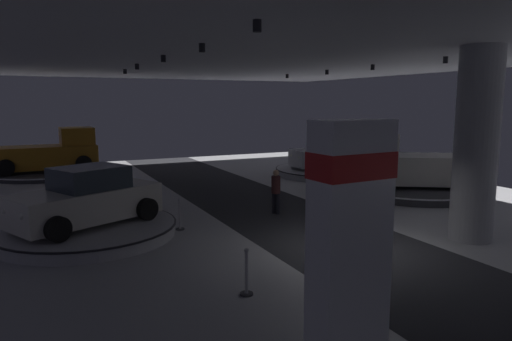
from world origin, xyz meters
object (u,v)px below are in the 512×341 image
column_right (476,145)px  pickup_truck_mid_right (407,164)px  brand_sign_pylon (349,250)px  display_car_mid_left (87,199)px  visitor_walking_near (276,189)px  display_platform_far_right (330,171)px  display_platform_deep_left (46,173)px  display_platform_mid_right (413,189)px  display_car_far_right (331,154)px  pickup_truck_deep_left (51,153)px  display_platform_mid_left (88,230)px

column_right → pickup_truck_mid_right: bearing=61.8°
brand_sign_pylon → pickup_truck_mid_right: 14.55m
display_car_mid_left → visitor_walking_near: bearing=0.4°
pickup_truck_mid_right → display_platform_far_right: pickup_truck_mid_right is taller
display_car_mid_left → display_platform_deep_left: bearing=93.8°
display_platform_mid_right → display_car_far_right: 6.02m
display_platform_mid_right → visitor_walking_near: visitor_walking_near is taller
display_platform_far_right → display_platform_deep_left: bearing=155.1°
pickup_truck_deep_left → visitor_walking_near: size_ratio=3.37×
column_right → display_platform_mid_right: column_right is taller
column_right → display_platform_far_right: column_right is taller
pickup_truck_mid_right → display_platform_far_right: (0.03, 5.78, -1.07)m
display_platform_mid_right → display_car_far_right: display_car_far_right is taller
pickup_truck_mid_right → pickup_truck_deep_left: size_ratio=1.05×
column_right → pickup_truck_deep_left: size_ratio=1.03×
brand_sign_pylon → display_car_far_right: (10.65, 15.72, -0.81)m
column_right → display_platform_mid_left: size_ratio=1.06×
pickup_truck_deep_left → column_right: bearing=-60.1°
column_right → display_car_far_right: size_ratio=1.26×
display_platform_far_right → visitor_walking_near: (-6.87, -6.57, 0.71)m
display_platform_far_right → display_car_far_right: 0.93m
brand_sign_pylon → pickup_truck_deep_left: (-3.10, 22.27, -0.75)m
display_platform_deep_left → pickup_truck_mid_right: bearing=-41.3°
display_platform_far_right → visitor_walking_near: 9.53m
pickup_truck_mid_right → display_platform_deep_left: (-14.02, 12.31, -1.13)m
pickup_truck_mid_right → display_car_mid_left: bearing=-176.3°
brand_sign_pylon → display_car_mid_left: size_ratio=0.82×
display_platform_deep_left → visitor_walking_near: visitor_walking_near is taller
display_car_far_right → display_car_mid_left: display_car_mid_left is taller
brand_sign_pylon → display_platform_far_right: (10.62, 15.73, -1.74)m
column_right → display_car_far_right: column_right is taller
display_platform_mid_right → visitor_walking_near: (-7.11, -0.62, 0.72)m
pickup_truck_mid_right → display_platform_mid_left: 13.25m
pickup_truck_mid_right → display_car_mid_left: 13.18m
column_right → display_platform_mid_right: 7.21m
pickup_truck_mid_right → display_platform_mid_left: bearing=-176.3°
visitor_walking_near → brand_sign_pylon: bearing=-112.3°
brand_sign_pylon → display_car_far_right: bearing=55.9°
column_right → pickup_truck_deep_left: 21.13m
column_right → display_car_far_right: bearing=74.5°
visitor_walking_near → display_car_far_right: bearing=43.6°
display_platform_far_right → display_car_mid_left: bearing=-153.3°
column_right → brand_sign_pylon: size_ratio=1.47×
display_platform_mid_right → display_platform_far_right: 5.95m
brand_sign_pylon → visitor_walking_near: 9.95m
display_platform_far_right → display_car_far_right: display_car_far_right is taller
pickup_truck_mid_right → display_car_mid_left: pickup_truck_mid_right is taller
pickup_truck_mid_right → display_platform_far_right: 5.88m
pickup_truck_mid_right → display_car_far_right: bearing=89.4°
display_platform_mid_right → column_right: bearing=-120.9°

